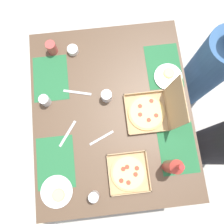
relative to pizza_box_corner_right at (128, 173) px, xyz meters
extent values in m
plane|color=beige|center=(-0.44, -0.06, -0.76)|extent=(6.00, 6.00, 0.00)
cylinder|color=#3F3328|center=(-1.07, -0.58, -0.40)|extent=(0.07, 0.07, 0.71)
cylinder|color=#3F3328|center=(0.20, -0.58, -0.40)|extent=(0.07, 0.07, 0.71)
cylinder|color=#3F3328|center=(-1.07, 0.46, -0.40)|extent=(0.07, 0.07, 0.71)
cylinder|color=#3F3328|center=(0.20, 0.46, -0.40)|extent=(0.07, 0.07, 0.71)
cube|color=brown|center=(-0.44, -0.06, -0.03)|extent=(1.39, 1.16, 0.03)
cube|color=#236638|center=(-0.75, -0.49, -0.01)|extent=(0.36, 0.26, 0.00)
cube|color=#236638|center=(-0.13, -0.49, -0.01)|extent=(0.36, 0.26, 0.00)
cube|color=#236638|center=(-0.75, 0.37, -0.01)|extent=(0.36, 0.26, 0.00)
cube|color=#236638|center=(-0.13, 0.37, -0.01)|extent=(0.36, 0.26, 0.00)
cube|color=tan|center=(0.00, 0.00, -0.01)|extent=(0.28, 0.28, 0.01)
cube|color=tan|center=(-0.13, 0.00, 0.01)|extent=(0.01, 0.28, 0.03)
cube|color=tan|center=(0.13, 0.00, 0.01)|extent=(0.01, 0.28, 0.03)
cube|color=tan|center=(0.00, -0.13, 0.01)|extent=(0.28, 0.01, 0.03)
cube|color=tan|center=(0.00, 0.13, 0.01)|extent=(0.28, 0.01, 0.03)
cylinder|color=#E0B76B|center=(0.00, 0.00, 0.00)|extent=(0.24, 0.24, 0.01)
cylinder|color=#EFD67F|center=(0.00, 0.00, 0.01)|extent=(0.22, 0.22, 0.00)
cylinder|color=red|center=(0.06, -0.01, 0.01)|extent=(0.03, 0.03, 0.00)
cylinder|color=red|center=(0.02, 0.05, 0.01)|extent=(0.03, 0.03, 0.00)
cylinder|color=red|center=(-0.02, 0.06, 0.01)|extent=(0.03, 0.03, 0.00)
cylinder|color=red|center=(-0.04, -0.01, 0.01)|extent=(0.03, 0.03, 0.00)
cylinder|color=red|center=(-0.03, -0.03, 0.01)|extent=(0.03, 0.03, 0.00)
cylinder|color=red|center=(0.05, -0.06, 0.01)|extent=(0.03, 0.03, 0.00)
cube|color=tan|center=(-0.40, 0.18, -0.01)|extent=(0.30, 0.30, 0.01)
cube|color=tan|center=(-0.55, 0.18, 0.01)|extent=(0.01, 0.30, 0.03)
cube|color=tan|center=(-0.26, 0.18, 0.01)|extent=(0.01, 0.30, 0.03)
cube|color=tan|center=(-0.40, 0.04, 0.01)|extent=(0.30, 0.01, 0.03)
cube|color=tan|center=(-0.40, 0.33, 0.01)|extent=(0.30, 0.01, 0.03)
cylinder|color=#E0B76B|center=(-0.40, 0.18, 0.00)|extent=(0.26, 0.26, 0.01)
cylinder|color=#EFD67F|center=(-0.40, 0.18, 0.01)|extent=(0.24, 0.24, 0.00)
cylinder|color=red|center=(-0.35, 0.19, 0.01)|extent=(0.03, 0.03, 0.00)
cylinder|color=red|center=(-0.37, 0.25, 0.01)|extent=(0.03, 0.03, 0.00)
cylinder|color=red|center=(-0.48, 0.23, 0.01)|extent=(0.03, 0.03, 0.00)
cylinder|color=red|center=(-0.45, 0.14, 0.01)|extent=(0.03, 0.03, 0.00)
cylinder|color=red|center=(-0.39, 0.13, 0.01)|extent=(0.03, 0.03, 0.00)
cube|color=tan|center=(-0.40, 0.35, 0.17)|extent=(0.30, 0.04, 0.30)
cylinder|color=white|center=(0.07, -0.50, -0.01)|extent=(0.21, 0.21, 0.01)
cylinder|color=white|center=(0.07, -0.50, 0.00)|extent=(0.22, 0.22, 0.01)
cylinder|color=#E0B76B|center=(0.09, -0.48, 0.01)|extent=(0.09, 0.09, 0.01)
cylinder|color=#EFD67F|center=(0.09, -0.48, 0.01)|extent=(0.07, 0.07, 0.00)
cylinder|color=white|center=(-0.66, 0.39, -0.01)|extent=(0.20, 0.20, 0.01)
cylinder|color=white|center=(-0.66, 0.39, 0.00)|extent=(0.21, 0.21, 0.01)
cylinder|color=#E0B76B|center=(-0.68, 0.39, 0.01)|extent=(0.08, 0.08, 0.01)
cylinder|color=#EFD67F|center=(-0.68, 0.39, 0.01)|extent=(0.07, 0.07, 0.00)
cylinder|color=#B2382D|center=(-0.01, 0.28, 0.10)|extent=(0.09, 0.09, 0.22)
cone|color=#B2382D|center=(-0.01, 0.28, 0.23)|extent=(0.09, 0.09, 0.04)
cylinder|color=#B2382D|center=(-0.01, 0.28, 0.27)|extent=(0.03, 0.03, 0.06)
cylinder|color=red|center=(-0.01, 0.28, 0.31)|extent=(0.03, 0.03, 0.01)
cylinder|color=silver|center=(-0.57, -0.53, 0.03)|extent=(0.07, 0.07, 0.09)
cylinder|color=#BF4742|center=(-0.97, -0.46, 0.04)|extent=(0.07, 0.07, 0.10)
cylinder|color=silver|center=(0.12, -0.25, 0.04)|extent=(0.07, 0.07, 0.11)
cylinder|color=silver|center=(-0.55, -0.09, 0.03)|extent=(0.08, 0.08, 0.09)
cylinder|color=white|center=(-0.95, -0.31, 0.01)|extent=(0.08, 0.08, 0.05)
cube|color=#B7B7BC|center=(-0.26, -0.16, -0.01)|extent=(0.09, 0.18, 0.00)
cube|color=#B7B7BC|center=(-0.32, -0.40, -0.01)|extent=(0.18, 0.14, 0.00)
cube|color=#B7B7BC|center=(-0.62, -0.30, -0.01)|extent=(0.07, 0.21, 0.00)
cylinder|color=#33598C|center=(-0.75, 0.78, -0.25)|extent=(0.32, 0.32, 1.00)
cylinder|color=black|center=(-0.13, 0.78, -0.26)|extent=(0.32, 0.32, 0.99)
camera|label=1|loc=(-0.07, -0.11, 1.63)|focal=37.03mm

